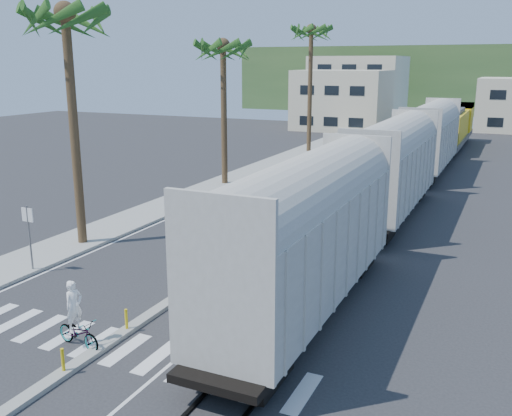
{
  "coord_description": "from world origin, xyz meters",
  "views": [
    {
      "loc": [
        11.37,
        -15.29,
        8.87
      ],
      "look_at": [
        0.1,
        9.3,
        2.0
      ],
      "focal_mm": 40.0,
      "sensor_mm": 36.0,
      "label": 1
    }
  ],
  "objects_px": {
    "cyclist": "(78,326)",
    "street_sign": "(29,229)",
    "car_lead": "(226,215)",
    "car_second": "(251,192)"
  },
  "relations": [
    {
      "from": "car_second",
      "to": "cyclist",
      "type": "bearing_deg",
      "value": -82.51
    },
    {
      "from": "street_sign",
      "to": "car_second",
      "type": "height_order",
      "value": "street_sign"
    },
    {
      "from": "cyclist",
      "to": "street_sign",
      "type": "bearing_deg",
      "value": 65.31
    },
    {
      "from": "car_lead",
      "to": "car_second",
      "type": "xyz_separation_m",
      "value": [
        -1.15,
        5.72,
        0.06
      ]
    },
    {
      "from": "cyclist",
      "to": "car_lead",
      "type": "bearing_deg",
      "value": 18.02
    },
    {
      "from": "street_sign",
      "to": "car_lead",
      "type": "relative_size",
      "value": 0.75
    },
    {
      "from": "street_sign",
      "to": "car_lead",
      "type": "bearing_deg",
      "value": 65.8
    },
    {
      "from": "car_second",
      "to": "cyclist",
      "type": "height_order",
      "value": "cyclist"
    },
    {
      "from": "car_lead",
      "to": "street_sign",
      "type": "bearing_deg",
      "value": -115.45
    },
    {
      "from": "car_lead",
      "to": "cyclist",
      "type": "relative_size",
      "value": 1.79
    }
  ]
}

